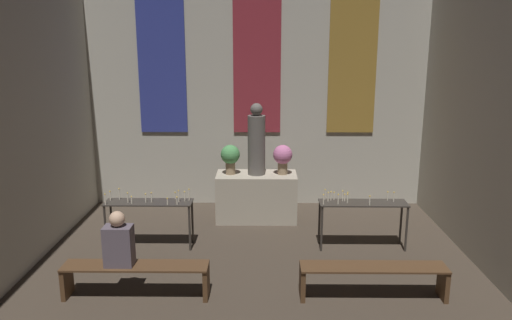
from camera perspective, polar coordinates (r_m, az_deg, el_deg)
The scene contains 10 objects.
wall_back at distance 9.90m, azimuth 0.12°, elevation 8.21°, with size 6.82×0.16×4.65m.
altar at distance 9.29m, azimuth 0.05°, elevation -4.22°, with size 1.47×0.71×0.87m.
statue at distance 9.03m, azimuth 0.06°, elevation 2.07°, with size 0.32×0.32×1.31m.
flower_vase_left at distance 9.10m, azimuth -2.96°, elevation 0.41°, with size 0.35×0.35×0.54m.
flower_vase_right at distance 9.09m, azimuth 3.07°, elevation 0.40°, with size 0.35×0.35×0.54m.
candle_rack_left at distance 8.20m, azimuth -12.13°, elevation -5.33°, with size 1.39×0.39×0.96m.
candle_rack_right at distance 8.16m, azimuth 12.02°, elevation -5.42°, with size 1.39×0.39×0.94m.
pew_back_left at distance 6.80m, azimuth -13.56°, elevation -12.50°, with size 1.88×0.36×0.45m.
pew_back_right at distance 6.76m, azimuth 13.24°, elevation -12.65°, with size 1.88×0.36×0.45m.
person_seated at distance 6.67m, azimuth -15.43°, elevation -9.00°, with size 0.36×0.24×0.73m.
Camera 1 is at (0.09, 1.51, 3.26)m, focal length 35.00 mm.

